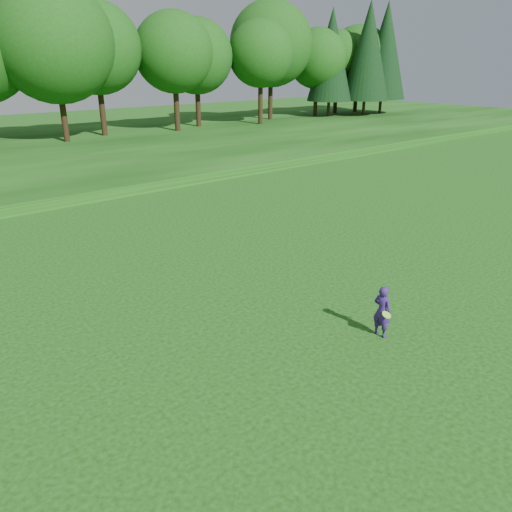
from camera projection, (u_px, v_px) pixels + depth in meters
ground at (400, 370)px, 11.81m from camera, size 140.00×140.00×0.00m
berm at (7, 157)px, 36.20m from camera, size 130.00×30.00×0.60m
walking_path at (80, 200)px, 26.21m from camera, size 130.00×1.60×0.04m
woman at (382, 311)px, 13.05m from camera, size 0.42×0.60×1.42m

